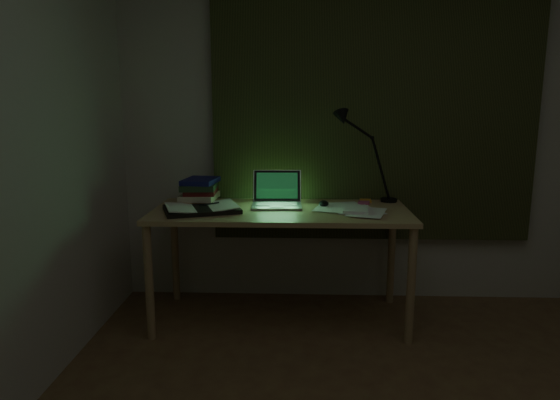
# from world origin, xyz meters

# --- Properties ---
(wall_back) EXTENTS (3.50, 0.00, 2.50)m
(wall_back) POSITION_xyz_m (0.00, 2.00, 1.25)
(wall_back) COLOR beige
(wall_back) RESTS_ON ground
(curtain) EXTENTS (2.20, 0.06, 2.00)m
(curtain) POSITION_xyz_m (0.00, 1.96, 1.45)
(curtain) COLOR #262D16
(curtain) RESTS_ON wall_back
(desk) EXTENTS (1.61, 0.71, 0.74)m
(desk) POSITION_xyz_m (-0.62, 1.57, 0.37)
(desk) COLOR tan
(desk) RESTS_ON floor
(laptop) EXTENTS (0.33, 0.37, 0.23)m
(laptop) POSITION_xyz_m (-0.65, 1.64, 0.85)
(laptop) COLOR silver
(laptop) RESTS_ON desk
(open_textbook) EXTENTS (0.53, 0.45, 0.04)m
(open_textbook) POSITION_xyz_m (-1.11, 1.50, 0.75)
(open_textbook) COLOR white
(open_textbook) RESTS_ON desk
(book_stack) EXTENTS (0.23, 0.27, 0.18)m
(book_stack) POSITION_xyz_m (-1.16, 1.73, 0.82)
(book_stack) COLOR white
(book_stack) RESTS_ON desk
(loose_papers) EXTENTS (0.40, 0.41, 0.02)m
(loose_papers) POSITION_xyz_m (-0.20, 1.55, 0.75)
(loose_papers) COLOR white
(loose_papers) RESTS_ON desk
(mouse) EXTENTS (0.06, 0.10, 0.04)m
(mouse) POSITION_xyz_m (-0.34, 1.67, 0.75)
(mouse) COLOR black
(mouse) RESTS_ON desk
(sticky_yellow) EXTENTS (0.08, 0.08, 0.02)m
(sticky_yellow) POSITION_xyz_m (-0.05, 1.83, 0.74)
(sticky_yellow) COLOR yellow
(sticky_yellow) RESTS_ON desk
(sticky_pink) EXTENTS (0.09, 0.09, 0.02)m
(sticky_pink) POSITION_xyz_m (-0.07, 1.77, 0.74)
(sticky_pink) COLOR #C34C79
(sticky_pink) RESTS_ON desk
(desk_lamp) EXTENTS (0.42, 0.34, 0.59)m
(desk_lamp) POSITION_xyz_m (0.11, 1.85, 1.03)
(desk_lamp) COLOR black
(desk_lamp) RESTS_ON desk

